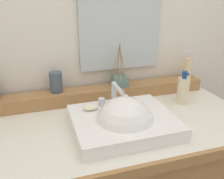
# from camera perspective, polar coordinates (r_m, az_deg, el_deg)

# --- Properties ---
(wall_back) EXTENTS (3.19, 0.20, 2.69)m
(wall_back) POSITION_cam_1_polar(r_m,az_deg,el_deg) (1.42, -6.85, 18.03)
(wall_back) COLOR silver
(wall_back) RESTS_ON ground
(back_ledge) EXTENTS (1.29, 0.11, 0.07)m
(back_ledge) POSITION_cam_1_polar(r_m,az_deg,el_deg) (1.35, -4.58, -1.14)
(back_ledge) COLOR #A47343
(back_ledge) RESTS_ON vanity_cabinet
(sink_basin) EXTENTS (0.43, 0.37, 0.28)m
(sink_basin) POSITION_cam_1_polar(r_m,az_deg,el_deg) (1.08, 2.77, -8.02)
(sink_basin) COLOR white
(sink_basin) RESTS_ON vanity_cabinet
(soap_bar) EXTENTS (0.07, 0.04, 0.02)m
(soap_bar) POSITION_cam_1_polar(r_m,az_deg,el_deg) (1.13, -4.88, -4.11)
(soap_bar) COLOR beige
(soap_bar) RESTS_ON sink_basin
(soap_dispenser) EXTENTS (0.05, 0.05, 0.17)m
(soap_dispenser) POSITION_cam_1_polar(r_m,az_deg,el_deg) (1.53, 16.88, 4.84)
(soap_dispenser) COLOR beige
(soap_dispenser) RESTS_ON back_ledge
(tumbler_cup) EXTENTS (0.06, 0.06, 0.11)m
(tumbler_cup) POSITION_cam_1_polar(r_m,az_deg,el_deg) (1.31, -12.68, 1.63)
(tumbler_cup) COLOR #44515E
(tumbler_cup) RESTS_ON back_ledge
(reed_diffuser) EXTENTS (0.08, 0.10, 0.24)m
(reed_diffuser) POSITION_cam_1_polar(r_m,az_deg,el_deg) (1.36, 1.79, 2.10)
(reed_diffuser) COLOR slate
(reed_diffuser) RESTS_ON back_ledge
(lotion_bottle) EXTENTS (0.06, 0.06, 0.18)m
(lotion_bottle) POSITION_cam_1_polar(r_m,az_deg,el_deg) (1.35, 15.93, -0.09)
(lotion_bottle) COLOR beige
(lotion_bottle) RESTS_ON vanity_cabinet
(mirror) EXTENTS (0.45, 0.02, 0.63)m
(mirror) POSITION_cam_1_polar(r_m,az_deg,el_deg) (1.36, 2.01, 17.69)
(mirror) COLOR silver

